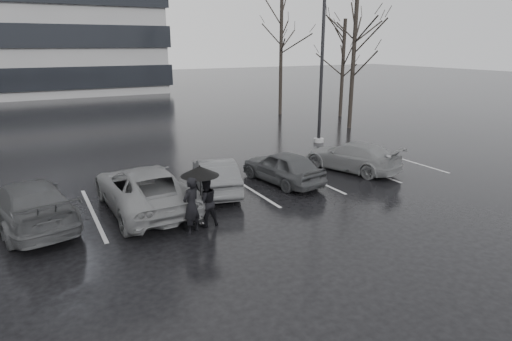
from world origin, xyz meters
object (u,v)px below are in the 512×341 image
(pedestrian_left, at_px, (191,206))
(tree_east, at_px, (353,65))
(car_west_c, at_px, (29,204))
(lamp_post, at_px, (322,56))
(car_east, at_px, (352,156))
(car_main, at_px, (283,167))
(pedestrian_right, at_px, (206,202))
(car_west_b, at_px, (144,188))
(tree_ne, at_px, (343,69))
(tree_north, at_px, (281,58))
(car_west_a, at_px, (216,175))

(pedestrian_left, distance_m, tree_east, 18.30)
(car_west_c, distance_m, lamp_post, 15.85)
(car_east, xyz_separation_m, pedestrian_left, (-8.31, -2.81, 0.22))
(pedestrian_left, bearing_deg, lamp_post, -171.58)
(car_main, height_order, pedestrian_right, pedestrian_right)
(tree_east, bearing_deg, car_west_b, -152.73)
(lamp_post, bearing_deg, car_west_c, -160.35)
(car_west_c, bearing_deg, tree_ne, -162.36)
(tree_east, distance_m, tree_north, 7.08)
(car_main, height_order, tree_north, tree_north)
(pedestrian_left, xyz_separation_m, lamp_post, (10.38, 7.96, 3.80))
(car_east, height_order, tree_north, tree_north)
(tree_east, bearing_deg, car_east, -129.82)
(car_west_b, xyz_separation_m, car_east, (9.02, 0.29, -0.11))
(car_west_a, xyz_separation_m, pedestrian_left, (-2.05, -3.04, 0.22))
(car_west_b, distance_m, car_west_c, 3.37)
(car_west_c, xyz_separation_m, tree_east, (18.75, 7.65, 3.30))
(car_west_a, relative_size, pedestrian_right, 2.48)
(tree_ne, bearing_deg, pedestrian_right, -139.58)
(pedestrian_right, relative_size, tree_ne, 0.22)
(car_west_a, distance_m, tree_east, 15.03)
(car_main, height_order, tree_ne, tree_ne)
(car_west_a, xyz_separation_m, tree_north, (11.64, 14.41, 3.63))
(car_main, distance_m, pedestrian_right, 4.90)
(car_west_a, xyz_separation_m, tree_ne, (15.14, 11.41, 2.88))
(car_west_a, bearing_deg, pedestrian_left, 70.01)
(car_west_c, bearing_deg, tree_east, -168.90)
(tree_east, bearing_deg, pedestrian_left, -144.56)
(pedestrian_left, xyz_separation_m, tree_ne, (17.19, 14.45, 2.66))
(car_west_b, height_order, tree_north, tree_north)
(car_west_a, height_order, pedestrian_left, pedestrian_left)
(car_west_c, relative_size, lamp_post, 0.47)
(car_west_a, distance_m, car_west_c, 6.12)
(car_west_b, relative_size, tree_east, 0.65)
(lamp_post, bearing_deg, car_east, -111.89)
(car_west_a, distance_m, lamp_post, 10.48)
(car_west_a, relative_size, pedestrian_left, 2.25)
(car_east, bearing_deg, car_west_a, -20.74)
(lamp_post, distance_m, tree_north, 10.05)
(car_main, xyz_separation_m, tree_east, (9.91, 7.69, 3.36))
(pedestrian_right, distance_m, tree_ne, 22.02)
(car_main, xyz_separation_m, car_west_a, (-2.73, 0.28, -0.02))
(tree_ne, bearing_deg, car_west_c, -151.27)
(pedestrian_right, bearing_deg, tree_east, -144.78)
(pedestrian_right, relative_size, lamp_post, 0.15)
(pedestrian_right, bearing_deg, car_main, -150.12)
(tree_ne, bearing_deg, pedestrian_left, -139.94)
(lamp_post, xyz_separation_m, tree_north, (3.30, 9.49, -0.39))
(car_east, height_order, pedestrian_left, pedestrian_left)
(lamp_post, relative_size, tree_east, 1.27)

